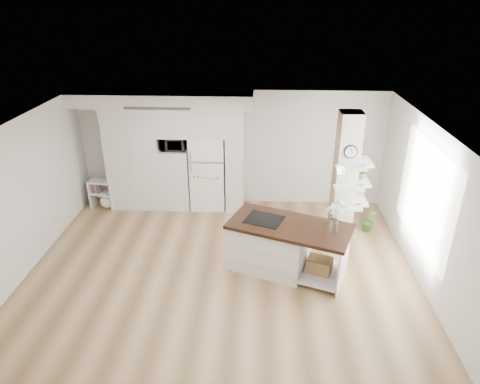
# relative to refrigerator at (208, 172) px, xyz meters

# --- Properties ---
(floor) EXTENTS (7.00, 6.00, 0.01)m
(floor) POSITION_rel_refrigerator_xyz_m (0.53, -2.68, -0.88)
(floor) COLOR tan
(floor) RESTS_ON ground
(room) EXTENTS (7.04, 6.04, 2.72)m
(room) POSITION_rel_refrigerator_xyz_m (0.53, -2.68, 0.98)
(room) COLOR white
(room) RESTS_ON ground
(cabinet_wall) EXTENTS (4.00, 0.71, 2.70)m
(cabinet_wall) POSITION_rel_refrigerator_xyz_m (-0.92, -0.01, 0.63)
(cabinet_wall) COLOR silver
(cabinet_wall) RESTS_ON floor
(refrigerator) EXTENTS (0.78, 0.69, 1.75)m
(refrigerator) POSITION_rel_refrigerator_xyz_m (0.00, 0.00, 0.00)
(refrigerator) COLOR white
(refrigerator) RESTS_ON floor
(column) EXTENTS (0.69, 0.90, 2.70)m
(column) POSITION_rel_refrigerator_xyz_m (2.90, -1.55, 0.48)
(column) COLOR silver
(column) RESTS_ON floor
(window) EXTENTS (0.00, 2.40, 2.40)m
(window) POSITION_rel_refrigerator_xyz_m (4.00, -2.38, 0.62)
(window) COLOR white
(window) RESTS_ON room
(pendant_light) EXTENTS (0.12, 0.12, 0.10)m
(pendant_light) POSITION_rel_refrigerator_xyz_m (2.23, -2.53, 1.24)
(pendant_light) COLOR white
(pendant_light) RESTS_ON room
(kitchen_island) EXTENTS (2.33, 1.69, 1.52)m
(kitchen_island) POSITION_rel_refrigerator_xyz_m (1.50, -2.44, -0.38)
(kitchen_island) COLOR silver
(kitchen_island) RESTS_ON floor
(bookshelf) EXTENTS (0.61, 0.41, 0.68)m
(bookshelf) POSITION_rel_refrigerator_xyz_m (-2.45, -0.19, -0.58)
(bookshelf) COLOR silver
(bookshelf) RESTS_ON floor
(floor_plant_a) EXTENTS (0.34, 0.31, 0.53)m
(floor_plant_a) POSITION_rel_refrigerator_xyz_m (3.52, -1.02, -0.61)
(floor_plant_a) COLOR #39712D
(floor_plant_a) RESTS_ON floor
(floor_plant_b) EXTENTS (0.32, 0.32, 0.54)m
(floor_plant_b) POSITION_rel_refrigerator_xyz_m (2.99, -1.10, -0.61)
(floor_plant_b) COLOR #39712D
(floor_plant_b) RESTS_ON floor
(microwave) EXTENTS (0.54, 0.37, 0.30)m
(microwave) POSITION_rel_refrigerator_xyz_m (-0.75, -0.06, 0.69)
(microwave) COLOR #2D2D2D
(microwave) RESTS_ON cabinet_wall
(shelf_plant) EXTENTS (0.27, 0.23, 0.30)m
(shelf_plant) POSITION_rel_refrigerator_xyz_m (3.15, -1.38, 0.65)
(shelf_plant) COLOR #39712D
(shelf_plant) RESTS_ON column
(decor_bowl) EXTENTS (0.22, 0.22, 0.05)m
(decor_bowl) POSITION_rel_refrigerator_xyz_m (2.82, -1.78, 0.13)
(decor_bowl) COLOR white
(decor_bowl) RESTS_ON column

